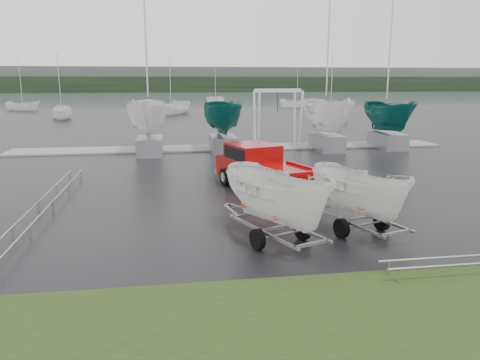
# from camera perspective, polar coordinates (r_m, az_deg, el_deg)

# --- Properties ---
(ground_plane) EXTENTS (120.00, 120.00, 0.00)m
(ground_plane) POSITION_cam_1_polar(r_m,az_deg,el_deg) (20.46, 4.10, -1.26)
(ground_plane) COLOR black
(ground_plane) RESTS_ON ground
(lake) EXTENTS (300.00, 300.00, 0.00)m
(lake) POSITION_cam_1_polar(r_m,az_deg,el_deg) (119.57, -6.87, 9.75)
(lake) COLOR slate
(lake) RESTS_ON ground
(grass_verge) EXTENTS (40.00, 40.00, 0.00)m
(grass_verge) POSITION_cam_1_polar(r_m,az_deg,el_deg) (10.64, 17.99, -14.84)
(grass_verge) COLOR black
(grass_verge) RESTS_ON ground
(dock) EXTENTS (30.00, 3.00, 0.12)m
(dock) POSITION_cam_1_polar(r_m,az_deg,el_deg) (33.04, -0.97, 3.97)
(dock) COLOR gray
(dock) RESTS_ON ground
(treeline) EXTENTS (300.00, 8.00, 6.00)m
(treeline) POSITION_cam_1_polar(r_m,az_deg,el_deg) (189.45, -7.73, 11.47)
(treeline) COLOR black
(treeline) RESTS_ON ground
(far_hill) EXTENTS (300.00, 6.00, 10.00)m
(far_hill) POSITION_cam_1_polar(r_m,az_deg,el_deg) (197.44, -7.81, 12.07)
(far_hill) COLOR #4C5651
(far_hill) RESTS_ON ground
(pickup_truck) EXTENTS (3.63, 6.18, 1.95)m
(pickup_truck) POSITION_cam_1_polar(r_m,az_deg,el_deg) (20.25, 2.48, 1.55)
(pickup_truck) COLOR #860707
(pickup_truck) RESTS_ON ground
(trailer_hitched) EXTENTS (2.20, 3.79, 4.70)m
(trailer_hitched) POSITION_cam_1_polar(r_m,az_deg,el_deg) (14.77, 14.61, 3.30)
(trailer_hitched) COLOR gray
(trailer_hitched) RESTS_ON ground
(trailer_parked) EXTENTS (2.42, 3.78, 5.16)m
(trailer_parked) POSITION_cam_1_polar(r_m,az_deg,el_deg) (13.35, 4.68, 3.77)
(trailer_parked) COLOR gray
(trailer_parked) RESTS_ON ground
(boat_hoist) EXTENTS (3.30, 2.18, 4.12)m
(boat_hoist) POSITION_cam_1_polar(r_m,az_deg,el_deg) (33.37, 4.60, 8.54)
(boat_hoist) COLOR silver
(boat_hoist) RESTS_ON ground
(keelboat_0) EXTENTS (2.49, 3.20, 10.66)m
(keelboat_0) POSITION_cam_1_polar(r_m,az_deg,el_deg) (30.42, -11.21, 10.45)
(keelboat_0) COLOR gray
(keelboat_0) RESTS_ON ground
(keelboat_1) EXTENTS (2.33, 3.20, 7.31)m
(keelboat_1) POSITION_cam_1_polar(r_m,az_deg,el_deg) (30.83, -2.14, 10.19)
(keelboat_1) COLOR gray
(keelboat_1) RESTS_ON ground
(keelboat_2) EXTENTS (2.47, 3.20, 10.64)m
(keelboat_2) POSITION_cam_1_polar(r_m,az_deg,el_deg) (32.26, 10.78, 10.47)
(keelboat_2) COLOR gray
(keelboat_2) RESTS_ON ground
(keelboat_3) EXTENTS (2.25, 3.20, 10.42)m
(keelboat_3) POSITION_cam_1_polar(r_m,az_deg,el_deg) (34.33, 17.84, 9.59)
(keelboat_3) COLOR gray
(keelboat_3) RESTS_ON ground
(mast_rack_0) EXTENTS (0.56, 6.50, 0.06)m
(mast_rack_0) POSITION_cam_1_polar(r_m,az_deg,el_deg) (21.32, -20.83, -0.52)
(mast_rack_0) COLOR gray
(mast_rack_0) RESTS_ON ground
(mast_rack_1) EXTENTS (0.56, 6.50, 0.06)m
(mast_rack_1) POSITION_cam_1_polar(r_m,az_deg,el_deg) (15.69, -25.19, -5.26)
(mast_rack_1) COLOR gray
(mast_rack_1) RESTS_ON ground
(moored_boat_0) EXTENTS (2.71, 2.76, 11.12)m
(moored_boat_0) POSITION_cam_1_polar(r_m,az_deg,el_deg) (63.22, -20.87, 7.04)
(moored_boat_0) COLOR silver
(moored_boat_0) RESTS_ON ground
(moored_boat_1) EXTENTS (4.38, 4.39, 12.08)m
(moored_boat_1) POSITION_cam_1_polar(r_m,az_deg,el_deg) (67.54, -8.38, 7.97)
(moored_boat_1) COLOR silver
(moored_boat_1) RESTS_ON ground
(moored_boat_2) EXTENTS (3.22, 3.26, 11.25)m
(moored_boat_2) POSITION_cam_1_polar(r_m,az_deg,el_deg) (59.26, 10.94, 7.32)
(moored_boat_2) COLOR silver
(moored_boat_2) RESTS_ON ground
(moored_boat_3) EXTENTS (3.54, 3.52, 11.31)m
(moored_boat_3) POSITION_cam_1_polar(r_m,az_deg,el_deg) (84.48, 6.96, 8.81)
(moored_boat_3) COLOR silver
(moored_boat_3) RESTS_ON ground
(moored_boat_4) EXTENTS (3.19, 3.16, 11.16)m
(moored_boat_4) POSITION_cam_1_polar(r_m,az_deg,el_deg) (82.53, -24.92, 7.71)
(moored_boat_4) COLOR silver
(moored_boat_4) RESTS_ON ground
(moored_boat_5) EXTENTS (3.10, 3.18, 12.06)m
(moored_boat_5) POSITION_cam_1_polar(r_m,az_deg,el_deg) (84.72, -3.00, 8.89)
(moored_boat_5) COLOR silver
(moored_boat_5) RESTS_ON ground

